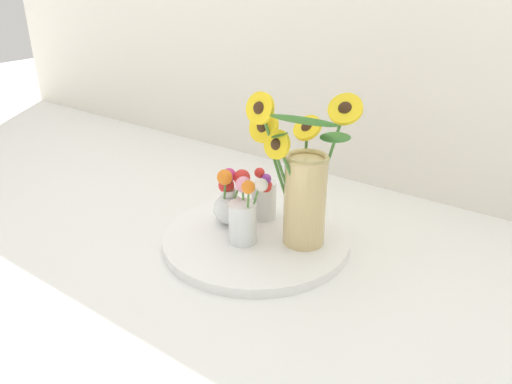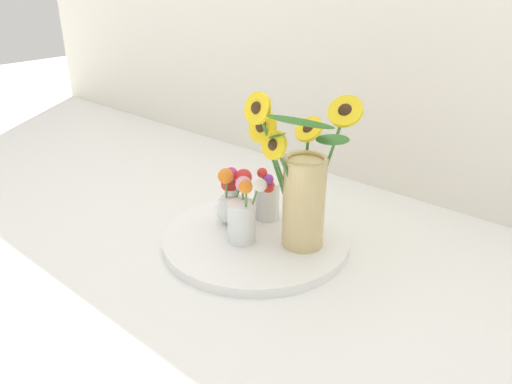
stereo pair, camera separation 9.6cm
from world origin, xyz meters
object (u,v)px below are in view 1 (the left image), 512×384
Objects in this scene: serving_tray at (256,239)px; vase_small_back at (264,196)px; mason_jar_sunflowers at (304,185)px; vase_small_center at (244,215)px; vase_bulb_right at (230,200)px.

serving_tray is 3.14× the size of vase_small_back.
mason_jar_sunflowers reaches higher than vase_small_center.
mason_jar_sunflowers is at bearing 34.16° from vase_small_center.
serving_tray is 0.09m from vase_small_center.
vase_small_back is (-0.03, 0.13, -0.01)m from vase_small_center.
mason_jar_sunflowers reaches higher than serving_tray.
vase_small_center is 1.06× the size of vase_bulb_right.
mason_jar_sunflowers is 0.22m from vase_bulb_right.
vase_small_back is at bearing 114.12° from serving_tray.
vase_small_center is 0.10m from vase_bulb_right.
mason_jar_sunflowers is at bearing -18.89° from vase_small_back.
serving_tray is 0.12m from vase_bulb_right.
vase_small_center is at bearing -75.20° from vase_small_back.
vase_bulb_right is (-0.20, -0.03, -0.08)m from mason_jar_sunflowers.
serving_tray is at bearing -4.47° from vase_bulb_right.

